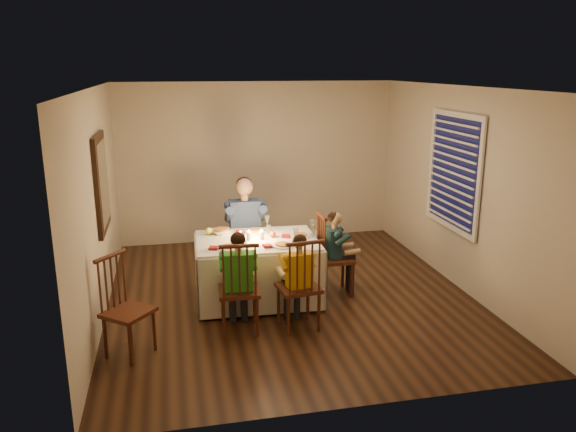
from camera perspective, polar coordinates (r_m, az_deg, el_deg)
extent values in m
plane|color=black|center=(7.26, 0.18, -8.02)|extent=(5.00, 5.00, 0.00)
cube|color=beige|center=(6.76, -18.81, 1.02)|extent=(0.02, 5.00, 2.60)
cube|color=beige|center=(7.64, 16.94, 2.74)|extent=(0.02, 5.00, 2.60)
cube|color=beige|center=(9.26, -3.10, 5.45)|extent=(4.50, 0.02, 2.60)
plane|color=white|center=(6.68, 0.20, 12.96)|extent=(5.00, 5.00, 0.00)
cube|color=silver|center=(6.88, -3.19, -2.57)|extent=(1.50, 1.09, 0.04)
cube|color=silver|center=(7.50, -3.66, -4.06)|extent=(1.50, 0.07, 0.72)
cube|color=silver|center=(6.51, -2.55, -7.10)|extent=(1.50, 0.07, 0.72)
cube|color=silver|center=(7.12, 2.82, -5.10)|extent=(0.05, 1.09, 0.72)
cube|color=silver|center=(6.95, -9.25, -5.80)|extent=(0.05, 1.09, 0.72)
cylinder|color=white|center=(7.18, -3.41, -1.54)|extent=(0.27, 0.27, 0.02)
cylinder|color=white|center=(6.57, -6.01, -3.21)|extent=(0.27, 0.27, 0.02)
cylinder|color=white|center=(6.61, -0.56, -3.00)|extent=(0.27, 0.27, 0.02)
cylinder|color=white|center=(6.98, 1.21, -2.02)|extent=(0.27, 0.27, 0.02)
cylinder|color=white|center=(6.85, -3.99, -2.05)|extent=(0.06, 0.06, 0.10)
cylinder|color=white|center=(6.86, -2.71, -1.99)|extent=(0.06, 0.06, 0.10)
sphere|color=#FAFF43|center=(7.12, -8.06, -1.54)|extent=(0.09, 0.09, 0.09)
sphere|color=#DC4512|center=(6.94, -1.57, -1.88)|extent=(0.08, 0.08, 0.08)
imported|color=white|center=(7.12, -6.78, -1.60)|extent=(0.27, 0.27, 0.06)
cube|color=black|center=(7.00, -18.44, 3.21)|extent=(0.05, 0.95, 1.15)
cube|color=white|center=(7.00, -18.22, 3.22)|extent=(0.01, 0.78, 0.98)
cube|color=#0D0F36|center=(7.68, 16.57, 4.35)|extent=(0.01, 1.20, 1.40)
cube|color=white|center=(7.67, 16.47, 4.35)|extent=(0.03, 1.34, 1.54)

